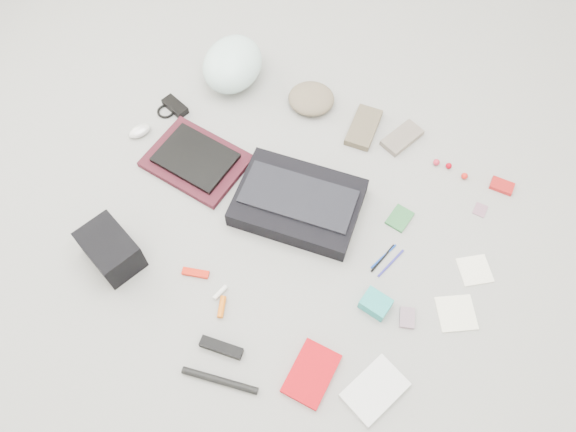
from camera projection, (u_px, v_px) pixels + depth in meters
The scene contains 33 objects.
ground_plane at pixel (288, 222), 2.20m from camera, with size 4.00×4.00×0.00m, color gray.
messenger_bag at pixel (298, 203), 2.19m from camera, with size 0.48×0.34×0.08m, color black.
bag_flap at pixel (298, 197), 2.15m from camera, with size 0.44×0.20×0.01m, color black.
laptop_sleeve at pixel (196, 161), 2.32m from camera, with size 0.39×0.29×0.03m, color #42131D.
laptop at pixel (195, 158), 2.30m from camera, with size 0.30×0.22×0.02m, color black.
bike_helmet at pixel (233, 64), 2.47m from camera, with size 0.25×0.32×0.19m, color #C9F1EE.
beanie at pixel (311, 99), 2.45m from camera, with size 0.20×0.19×0.07m, color #71634D.
mitten_left at pixel (364, 127), 2.40m from camera, with size 0.11×0.21×0.03m, color brown.
mitten_right at pixel (402, 138), 2.38m from camera, with size 0.09×0.18×0.03m, color slate.
power_brick at pixel (175, 106), 2.46m from camera, with size 0.12×0.05×0.03m, color black.
cable_coil at pixel (166, 111), 2.46m from camera, with size 0.08×0.08×0.01m, color black.
mouse at pixel (140, 131), 2.39m from camera, with size 0.06×0.10×0.04m, color silver.
camera_bag at pixel (111, 250), 2.06m from camera, with size 0.22×0.15×0.14m, color black.
multitool at pixel (196, 273), 2.08m from camera, with size 0.10×0.03×0.02m, color red.
toiletry_tube_white at pixel (220, 292), 2.05m from camera, with size 0.02×0.02×0.06m, color silver.
toiletry_tube_orange at pixel (222, 307), 2.02m from camera, with size 0.02×0.02×0.08m, color #D5600E.
u_lock at pixel (221, 348), 1.94m from camera, with size 0.15×0.04×0.03m, color black.
bike_pump at pixel (220, 380), 1.89m from camera, with size 0.02×0.02×0.27m, color black.
book_red at pixel (311, 374), 1.90m from camera, with size 0.14×0.20×0.02m, color red.
book_white at pixel (375, 390), 1.88m from camera, with size 0.14×0.21×0.02m, color silver.
notepad at pixel (400, 218), 2.20m from camera, with size 0.08×0.10×0.01m, color #296534.
pen_blue at pixel (383, 256), 2.12m from camera, with size 0.01×0.01×0.14m, color #0E3397.
pen_black at pixel (383, 258), 2.12m from camera, with size 0.01×0.01×0.14m, color black.
pen_navy at pixel (391, 263), 2.11m from camera, with size 0.01×0.01×0.15m, color navy.
accordion_wallet at pixel (376, 304), 2.01m from camera, with size 0.10×0.08×0.05m, color teal.
card_deck at pixel (407, 318), 2.00m from camera, with size 0.05×0.08×0.01m, color gray.
napkin_top at pixel (475, 270), 2.09m from camera, with size 0.11×0.11×0.01m, color white.
napkin_bottom at pixel (456, 313), 2.01m from camera, with size 0.13×0.13×0.01m, color white.
lollipop_a at pixel (436, 162), 2.32m from camera, with size 0.03×0.03×0.03m, color #BB2136.
lollipop_b at pixel (449, 166), 2.31m from camera, with size 0.03×0.03×0.03m, color #9E000F.
lollipop_c at pixel (465, 176), 2.29m from camera, with size 0.03×0.03×0.03m, color red.
altoids_tin at pixel (502, 186), 2.27m from camera, with size 0.09×0.06×0.02m, color #AD1919.
stamp_sheet at pixel (480, 210), 2.22m from camera, with size 0.05×0.06×0.00m, color gray.
Camera 1 is at (0.52, -0.90, 1.93)m, focal length 35.00 mm.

